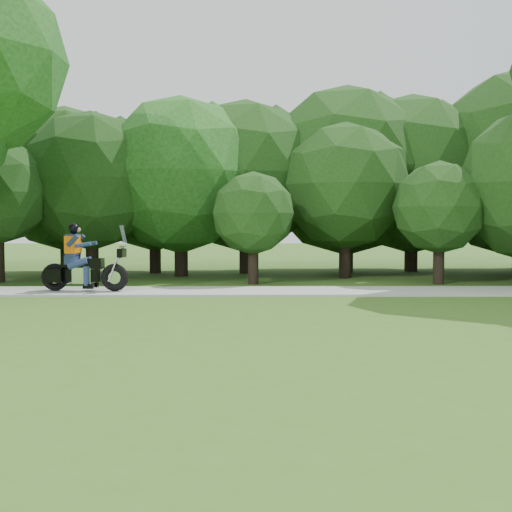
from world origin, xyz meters
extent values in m
plane|color=#395D1A|center=(0.00, 0.00, 0.00)|extent=(100.00, 100.00, 0.00)
cube|color=gray|center=(0.00, 8.00, 0.03)|extent=(60.00, 2.20, 0.06)
cylinder|color=black|center=(4.97, 15.57, 0.90)|extent=(0.51, 0.51, 1.80)
sphere|color=#143811|center=(4.97, 15.57, 3.83)|extent=(6.25, 6.25, 6.25)
cylinder|color=black|center=(-8.31, 14.51, 0.90)|extent=(0.47, 0.47, 1.80)
sphere|color=#143811|center=(-8.31, 14.51, 3.57)|extent=(5.44, 5.44, 5.44)
cylinder|color=black|center=(-6.94, 12.84, 0.90)|extent=(0.44, 0.44, 1.80)
sphere|color=#143811|center=(-6.94, 12.84, 3.38)|extent=(4.87, 4.87, 4.87)
cylinder|color=black|center=(-1.56, 14.69, 0.90)|extent=(0.49, 0.49, 1.80)
sphere|color=#143811|center=(-1.56, 14.69, 3.68)|extent=(5.79, 5.79, 5.79)
cylinder|color=black|center=(-5.04, 14.89, 0.83)|extent=(0.44, 0.44, 1.66)
sphere|color=#143811|center=(-5.04, 14.89, 3.20)|extent=(4.74, 4.74, 4.74)
cylinder|color=black|center=(1.91, 12.59, 0.88)|extent=(0.42, 0.42, 1.76)
sphere|color=#143811|center=(1.91, 12.59, 3.20)|extent=(4.44, 4.44, 4.44)
cylinder|color=black|center=(-1.29, 10.37, 0.69)|extent=(0.33, 0.33, 1.38)
sphere|color=#143811|center=(-1.29, 10.37, 2.22)|extent=(2.61, 2.61, 2.61)
cylinder|color=black|center=(4.52, 10.32, 0.73)|extent=(0.35, 0.35, 1.46)
sphere|color=#143811|center=(4.52, 10.32, 2.41)|extent=(2.92, 2.92, 2.92)
cylinder|color=black|center=(2.36, 15.29, 0.90)|extent=(0.53, 0.53, 1.80)
sphere|color=#143811|center=(2.36, 15.29, 3.94)|extent=(6.60, 6.60, 6.60)
cylinder|color=black|center=(-3.89, 13.46, 0.90)|extent=(0.48, 0.48, 1.80)
sphere|color=#1B4714|center=(-3.89, 13.46, 3.64)|extent=(5.67, 5.67, 5.67)
torus|color=black|center=(-6.75, 7.89, 0.44)|extent=(0.77, 0.28, 0.76)
torus|color=black|center=(-5.08, 7.74, 0.44)|extent=(0.77, 0.28, 0.76)
cube|color=black|center=(-6.11, 7.83, 0.49)|extent=(1.22, 0.36, 0.35)
cube|color=silver|center=(-5.95, 7.82, 0.49)|extent=(0.55, 0.41, 0.43)
cube|color=black|center=(-5.68, 7.79, 0.82)|extent=(0.59, 0.37, 0.28)
cube|color=black|center=(-6.25, 7.84, 0.77)|extent=(0.59, 0.39, 0.11)
cylinder|color=silver|center=(-5.04, 7.73, 0.82)|extent=(0.43, 0.09, 0.97)
cylinder|color=silver|center=(-4.85, 7.72, 1.28)|extent=(0.10, 0.69, 0.04)
cube|color=black|center=(-6.72, 7.64, 0.49)|extent=(0.46, 0.17, 0.37)
cube|color=black|center=(-6.67, 8.12, 0.49)|extent=(0.46, 0.17, 0.37)
cube|color=#1A2047|center=(-6.25, 7.84, 0.92)|extent=(0.36, 0.44, 0.26)
cube|color=#1A2047|center=(-6.23, 7.84, 1.31)|extent=(0.32, 0.48, 0.61)
cube|color=orange|center=(-6.23, 7.84, 1.34)|extent=(0.36, 0.52, 0.48)
sphere|color=black|center=(-6.19, 7.84, 1.77)|extent=(0.30, 0.30, 0.30)
camera|label=1|loc=(-1.38, -9.66, 1.93)|focal=45.00mm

